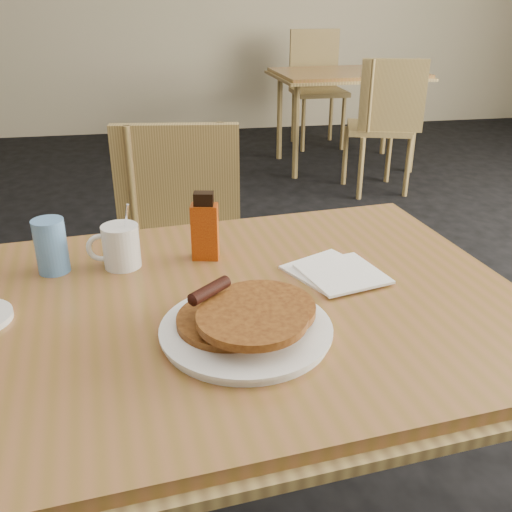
{
  "coord_description": "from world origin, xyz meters",
  "views": [
    {
      "loc": [
        -0.14,
        -0.93,
        1.32
      ],
      "look_at": [
        0.03,
        0.03,
        0.86
      ],
      "focal_mm": 40.0,
      "sensor_mm": 36.0,
      "label": 1
    }
  ],
  "objects_px": {
    "blue_tumbler": "(51,246)",
    "coffee_mug": "(120,246)",
    "neighbor_table": "(347,77)",
    "chair_neighbor_far": "(316,77)",
    "chair_main_far": "(182,243)",
    "syrup_bottle": "(205,228)",
    "main_table": "(206,321)",
    "chair_neighbor_near": "(385,115)",
    "pancake_plate": "(246,323)"
  },
  "relations": [
    {
      "from": "neighbor_table",
      "to": "chair_neighbor_far",
      "type": "relative_size",
      "value": 1.17
    },
    {
      "from": "neighbor_table",
      "to": "chair_neighbor_near",
      "type": "bearing_deg",
      "value": -88.29
    },
    {
      "from": "chair_neighbor_far",
      "to": "chair_neighbor_near",
      "type": "relative_size",
      "value": 1.08
    },
    {
      "from": "pancake_plate",
      "to": "blue_tumbler",
      "type": "bearing_deg",
      "value": 138.81
    },
    {
      "from": "chair_neighbor_far",
      "to": "chair_main_far",
      "type": "bearing_deg",
      "value": -112.74
    },
    {
      "from": "neighbor_table",
      "to": "pancake_plate",
      "type": "height_order",
      "value": "pancake_plate"
    },
    {
      "from": "chair_neighbor_far",
      "to": "pancake_plate",
      "type": "relative_size",
      "value": 3.21
    },
    {
      "from": "main_table",
      "to": "neighbor_table",
      "type": "distance_m",
      "value": 3.72
    },
    {
      "from": "chair_main_far",
      "to": "coffee_mug",
      "type": "height_order",
      "value": "chair_main_far"
    },
    {
      "from": "chair_main_far",
      "to": "pancake_plate",
      "type": "relative_size",
      "value": 2.97
    },
    {
      "from": "main_table",
      "to": "pancake_plate",
      "type": "relative_size",
      "value": 4.55
    },
    {
      "from": "coffee_mug",
      "to": "blue_tumbler",
      "type": "bearing_deg",
      "value": 176.22
    },
    {
      "from": "chair_neighbor_near",
      "to": "coffee_mug",
      "type": "bearing_deg",
      "value": -106.09
    },
    {
      "from": "chair_main_far",
      "to": "syrup_bottle",
      "type": "distance_m",
      "value": 0.61
    },
    {
      "from": "neighbor_table",
      "to": "chair_main_far",
      "type": "bearing_deg",
      "value": -118.62
    },
    {
      "from": "main_table",
      "to": "neighbor_table",
      "type": "bearing_deg",
      "value": 67.19
    },
    {
      "from": "main_table",
      "to": "coffee_mug",
      "type": "distance_m",
      "value": 0.28
    },
    {
      "from": "pancake_plate",
      "to": "syrup_bottle",
      "type": "relative_size",
      "value": 1.95
    },
    {
      "from": "main_table",
      "to": "chair_main_far",
      "type": "height_order",
      "value": "chair_main_far"
    },
    {
      "from": "chair_main_far",
      "to": "pancake_plate",
      "type": "xyz_separation_m",
      "value": [
        0.07,
        -0.89,
        0.22
      ]
    },
    {
      "from": "main_table",
      "to": "coffee_mug",
      "type": "xyz_separation_m",
      "value": [
        -0.17,
        0.21,
        0.09
      ]
    },
    {
      "from": "blue_tumbler",
      "to": "syrup_bottle",
      "type": "bearing_deg",
      "value": 1.6
    },
    {
      "from": "chair_neighbor_far",
      "to": "coffee_mug",
      "type": "xyz_separation_m",
      "value": [
        -1.59,
        -4.0,
        0.2
      ]
    },
    {
      "from": "chair_main_far",
      "to": "chair_neighbor_far",
      "type": "relative_size",
      "value": 0.92
    },
    {
      "from": "neighbor_table",
      "to": "chair_main_far",
      "type": "relative_size",
      "value": 1.27
    },
    {
      "from": "blue_tumbler",
      "to": "coffee_mug",
      "type": "bearing_deg",
      "value": -0.33
    },
    {
      "from": "chair_neighbor_near",
      "to": "blue_tumbler",
      "type": "distance_m",
      "value": 3.05
    },
    {
      "from": "pancake_plate",
      "to": "syrup_bottle",
      "type": "height_order",
      "value": "syrup_bottle"
    },
    {
      "from": "chair_main_far",
      "to": "blue_tumbler",
      "type": "bearing_deg",
      "value": -111.01
    },
    {
      "from": "chair_main_far",
      "to": "blue_tumbler",
      "type": "distance_m",
      "value": 0.69
    },
    {
      "from": "chair_neighbor_near",
      "to": "coffee_mug",
      "type": "distance_m",
      "value": 2.97
    },
    {
      "from": "syrup_bottle",
      "to": "chair_main_far",
      "type": "bearing_deg",
      "value": 105.23
    },
    {
      "from": "chair_neighbor_far",
      "to": "blue_tumbler",
      "type": "xyz_separation_m",
      "value": [
        -1.73,
        -4.0,
        0.21
      ]
    },
    {
      "from": "neighbor_table",
      "to": "pancake_plate",
      "type": "distance_m",
      "value": 3.81
    },
    {
      "from": "neighbor_table",
      "to": "coffee_mug",
      "type": "relative_size",
      "value": 7.63
    },
    {
      "from": "neighbor_table",
      "to": "main_table",
      "type": "bearing_deg",
      "value": -112.81
    },
    {
      "from": "chair_neighbor_far",
      "to": "syrup_bottle",
      "type": "relative_size",
      "value": 6.26
    },
    {
      "from": "chair_main_far",
      "to": "chair_neighbor_near",
      "type": "height_order",
      "value": "same"
    },
    {
      "from": "neighbor_table",
      "to": "pancake_plate",
      "type": "relative_size",
      "value": 3.76
    },
    {
      "from": "main_table",
      "to": "pancake_plate",
      "type": "bearing_deg",
      "value": -63.08
    },
    {
      "from": "syrup_bottle",
      "to": "blue_tumbler",
      "type": "xyz_separation_m",
      "value": [
        -0.34,
        -0.01,
        -0.01
      ]
    },
    {
      "from": "chair_main_far",
      "to": "coffee_mug",
      "type": "distance_m",
      "value": 0.63
    },
    {
      "from": "chair_main_far",
      "to": "coffee_mug",
      "type": "xyz_separation_m",
      "value": [
        -0.16,
        -0.56,
        0.25
      ]
    },
    {
      "from": "main_table",
      "to": "neighbor_table",
      "type": "xyz_separation_m",
      "value": [
        1.44,
        3.43,
        -0.01
      ]
    },
    {
      "from": "chair_neighbor_near",
      "to": "syrup_bottle",
      "type": "height_order",
      "value": "chair_neighbor_near"
    },
    {
      "from": "blue_tumbler",
      "to": "neighbor_table",
      "type": "bearing_deg",
      "value": 61.39
    },
    {
      "from": "neighbor_table",
      "to": "blue_tumbler",
      "type": "distance_m",
      "value": 3.67
    },
    {
      "from": "pancake_plate",
      "to": "neighbor_table",
      "type": "bearing_deg",
      "value": 68.79
    },
    {
      "from": "main_table",
      "to": "chair_neighbor_near",
      "type": "relative_size",
      "value": 1.54
    },
    {
      "from": "chair_neighbor_far",
      "to": "coffee_mug",
      "type": "bearing_deg",
      "value": -111.82
    }
  ]
}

